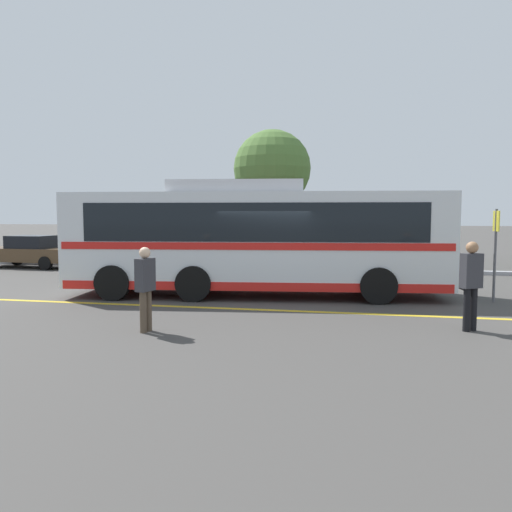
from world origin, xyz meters
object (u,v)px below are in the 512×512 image
(bus_stop_sign, at_px, (495,244))
(parked_car_0, at_px, (31,252))
(pedestrian_1, at_px, (145,284))
(transit_bus, at_px, (256,237))
(pedestrian_0, at_px, (471,280))
(tree_0, at_px, (272,169))
(parked_car_2, at_px, (281,254))
(parked_car_1, at_px, (138,253))

(bus_stop_sign, bearing_deg, parked_car_0, -113.95)
(parked_car_0, bearing_deg, pedestrian_1, -133.81)
(transit_bus, xyz_separation_m, bus_stop_sign, (6.66, 0.22, -0.12))
(parked_car_0, relative_size, pedestrian_0, 2.42)
(pedestrian_1, distance_m, tree_0, 15.15)
(pedestrian_0, height_order, pedestrian_1, pedestrian_0)
(parked_car_0, xyz_separation_m, pedestrian_0, (17.04, -9.44, 0.34))
(bus_stop_sign, bearing_deg, parked_car_2, -137.67)
(tree_0, bearing_deg, parked_car_1, -144.88)
(parked_car_0, bearing_deg, transit_bus, -114.26)
(bus_stop_sign, xyz_separation_m, tree_0, (-7.84, 9.46, 3.03))
(parked_car_0, xyz_separation_m, tree_0, (10.59, 3.85, 3.91))
(pedestrian_0, height_order, tree_0, tree_0)
(transit_bus, bearing_deg, pedestrian_0, 48.54)
(pedestrian_0, distance_m, bus_stop_sign, 4.11)
(transit_bus, distance_m, parked_car_2, 6.17)
(parked_car_2, height_order, tree_0, tree_0)
(parked_car_0, distance_m, tree_0, 11.92)
(transit_bus, bearing_deg, pedestrian_1, -21.03)
(parked_car_1, relative_size, pedestrian_1, 2.70)
(parked_car_1, xyz_separation_m, bus_stop_sign, (13.20, -5.69, 0.88))
(parked_car_2, bearing_deg, parked_car_1, -93.04)
(pedestrian_0, relative_size, pedestrian_1, 1.06)
(tree_0, bearing_deg, bus_stop_sign, -50.33)
(parked_car_0, distance_m, parked_car_1, 5.23)
(parked_car_2, xyz_separation_m, bus_stop_sign, (6.84, -5.87, 0.83))
(parked_car_0, relative_size, pedestrian_1, 2.58)
(pedestrian_0, distance_m, pedestrian_1, 6.67)
(parked_car_1, distance_m, pedestrian_1, 12.15)
(tree_0, bearing_deg, parked_car_0, -159.99)
(transit_bus, height_order, parked_car_0, transit_bus)
(parked_car_1, bearing_deg, parked_car_2, -83.84)
(transit_bus, height_order, parked_car_2, transit_bus)
(parked_car_2, bearing_deg, bus_stop_sign, 44.72)
(pedestrian_0, bearing_deg, tree_0, -93.16)
(parked_car_0, height_order, tree_0, tree_0)
(transit_bus, height_order, pedestrian_1, transit_bus)
(transit_bus, relative_size, parked_car_0, 2.55)
(parked_car_2, xyz_separation_m, tree_0, (-1.00, 3.59, 3.85))
(parked_car_1, distance_m, parked_car_2, 6.36)
(pedestrian_0, height_order, bus_stop_sign, bus_stop_sign)
(parked_car_0, height_order, bus_stop_sign, bus_stop_sign)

